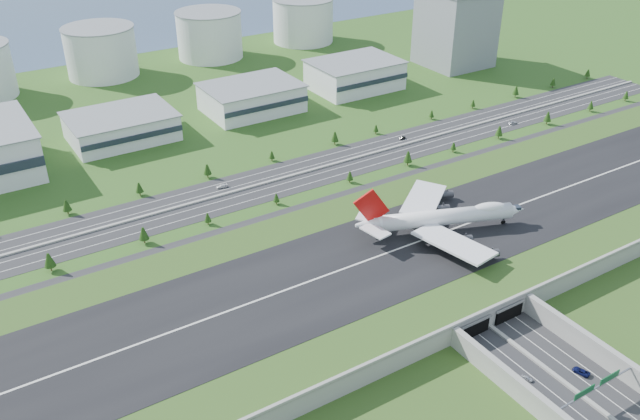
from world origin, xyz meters
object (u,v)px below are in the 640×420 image
car_5 (402,138)px  office_tower (456,28)px  boeing_747 (442,217)px  car_0 (527,378)px  car_2 (581,371)px  car_6 (513,123)px  car_7 (222,186)px

car_5 → office_tower: bearing=113.6°
office_tower → boeing_747: office_tower is taller
office_tower → car_0: bearing=-127.6°
car_5 → car_2: bearing=-34.4°
office_tower → car_6: size_ratio=9.40×
car_6 → car_2: bearing=143.7°
car_7 → car_2: bearing=23.6°
office_tower → car_7: size_ratio=9.58×
office_tower → car_5: 155.33m
boeing_747 → car_7: 116.46m
car_0 → car_6: 226.48m
car_5 → car_6: size_ratio=0.75×
car_0 → car_6: size_ratio=0.68×
car_5 → car_7: car_7 is taller
office_tower → car_2: 339.26m
boeing_747 → car_6: 154.84m
car_2 → car_6: 220.05m
car_2 → car_6: car_6 is taller
office_tower → car_5: size_ratio=12.46×
office_tower → car_0: 343.61m
office_tower → car_5: bearing=-142.6°
office_tower → car_0: office_tower is taller
boeing_747 → car_0: size_ratio=18.54×
boeing_747 → car_0: bearing=-89.7°
office_tower → car_5: office_tower is taller
office_tower → car_2: bearing=-124.5°
office_tower → car_5: (-121.60, -92.89, -26.65)m
office_tower → car_6: 124.09m
car_2 → car_0: bearing=-38.5°
boeing_747 → car_7: (-57.17, 100.52, -13.78)m
boeing_747 → car_7: bearing=140.4°
car_5 → boeing_747: bearing=-44.1°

